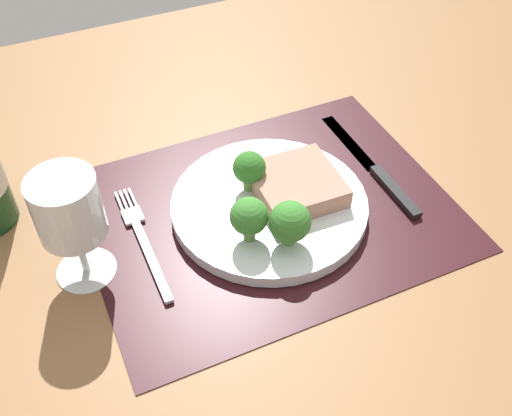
% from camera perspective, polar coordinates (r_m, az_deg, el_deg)
% --- Properties ---
extents(ground_plane, '(1.40, 1.10, 0.03)m').
position_cam_1_polar(ground_plane, '(0.77, 1.24, -1.12)').
color(ground_plane, brown).
extents(placemat, '(0.45, 0.35, 0.00)m').
position_cam_1_polar(placemat, '(0.76, 1.26, -0.26)').
color(placemat, black).
rests_on(placemat, ground_plane).
extents(plate, '(0.24, 0.24, 0.02)m').
position_cam_1_polar(plate, '(0.75, 1.27, 0.25)').
color(plate, silver).
rests_on(plate, placemat).
extents(steak, '(0.10, 0.10, 0.03)m').
position_cam_1_polar(steak, '(0.75, 3.72, 2.40)').
color(steak, tan).
rests_on(steak, plate).
extents(broccoli_front_edge, '(0.04, 0.04, 0.06)m').
position_cam_1_polar(broccoli_front_edge, '(0.68, -0.67, -0.85)').
color(broccoli_front_edge, '#5B8942').
rests_on(broccoli_front_edge, plate).
extents(broccoli_near_steak, '(0.05, 0.05, 0.06)m').
position_cam_1_polar(broccoli_near_steak, '(0.67, 3.23, -1.33)').
color(broccoli_near_steak, '#5B8942').
rests_on(broccoli_near_steak, plate).
extents(broccoli_center, '(0.04, 0.04, 0.05)m').
position_cam_1_polar(broccoli_center, '(0.74, -0.64, 3.77)').
color(broccoli_center, '#5B8942').
rests_on(broccoli_center, plate).
extents(fork, '(0.02, 0.19, 0.01)m').
position_cam_1_polar(fork, '(0.73, -10.64, -2.98)').
color(fork, silver).
rests_on(fork, placemat).
extents(knife, '(0.02, 0.23, 0.01)m').
position_cam_1_polar(knife, '(0.82, 11.33, 3.50)').
color(knife, black).
rests_on(knife, placemat).
extents(wine_glass, '(0.07, 0.07, 0.14)m').
position_cam_1_polar(wine_glass, '(0.65, -17.23, -0.63)').
color(wine_glass, silver).
rests_on(wine_glass, ground_plane).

